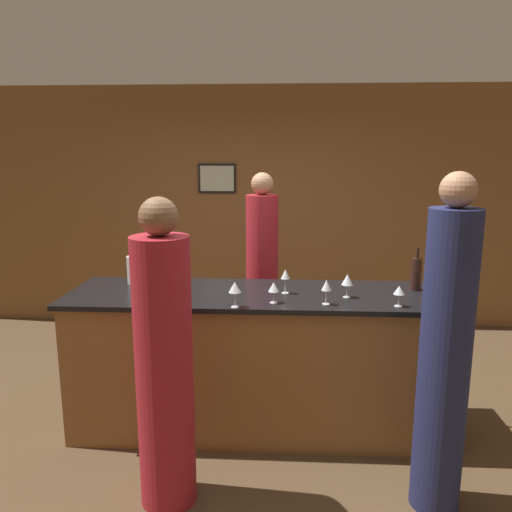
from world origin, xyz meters
name	(u,v)px	position (x,y,z in m)	size (l,w,h in m)	color
ground_plane	(254,425)	(0.00, 0.00, 0.00)	(14.00, 14.00, 0.00)	#4C3823
back_wall	(266,208)	(0.00, 2.40, 1.40)	(8.00, 0.08, 2.80)	brown
bar_counter	(254,360)	(0.00, 0.00, 0.53)	(2.69, 0.80, 1.05)	brown
bartender	(262,283)	(0.02, 0.88, 0.89)	(0.29, 0.29, 1.87)	maroon
guest_0	(164,366)	(-0.46, -0.85, 0.85)	(0.33, 0.33, 1.81)	maroon
guest_1	(445,357)	(1.11, -0.81, 0.92)	(0.28, 0.28, 1.94)	#1E234C
wine_bottle_0	(416,273)	(1.18, 0.14, 1.17)	(0.08, 0.08, 0.32)	black
ice_bucket	(138,270)	(-0.92, 0.23, 1.15)	(0.17, 0.17, 0.21)	silver
wine_glass_0	(399,291)	(0.96, -0.28, 1.15)	(0.07, 0.07, 0.14)	silver
wine_glass_1	(274,288)	(0.15, -0.25, 1.15)	(0.07, 0.07, 0.14)	silver
wine_glass_2	(165,282)	(-0.60, -0.19, 1.17)	(0.08, 0.08, 0.16)	silver
wine_glass_3	(235,288)	(-0.10, -0.36, 1.18)	(0.08, 0.08, 0.17)	silver
wine_glass_4	(285,275)	(0.22, -0.01, 1.18)	(0.06, 0.06, 0.18)	silver
wine_glass_5	(434,287)	(1.21, -0.20, 1.16)	(0.08, 0.08, 0.15)	silver
wine_glass_6	(347,280)	(0.65, -0.09, 1.17)	(0.08, 0.08, 0.17)	silver
wine_glass_7	(326,286)	(0.49, -0.26, 1.17)	(0.07, 0.07, 0.17)	silver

